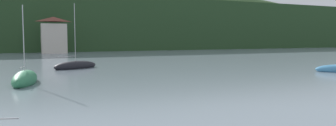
% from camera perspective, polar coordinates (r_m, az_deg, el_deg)
% --- Properties ---
extents(wooded_hillside, '(352.00, 72.39, 42.74)m').
position_cam_1_polar(wooded_hillside, '(138.89, -10.06, 5.57)').
color(wooded_hillside, '#264223').
rests_on(wooded_hillside, ground_plane).
extents(shore_building_westcentral, '(6.30, 3.66, 9.13)m').
position_cam_1_polar(shore_building_westcentral, '(86.44, -19.33, 4.54)').
color(shore_building_westcentral, beige).
rests_on(shore_building_westcentral, ground_plane).
extents(sailboat_far_2, '(6.38, 4.56, 8.66)m').
position_cam_1_polar(sailboat_far_2, '(43.34, -15.86, -0.51)').
color(sailboat_far_2, black).
rests_on(sailboat_far_2, ground_plane).
extents(sailboat_far_7, '(2.90, 6.45, 7.13)m').
position_cam_1_polar(sailboat_far_7, '(30.48, -23.74, -2.66)').
color(sailboat_far_7, '#2D754C').
rests_on(sailboat_far_7, ground_plane).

